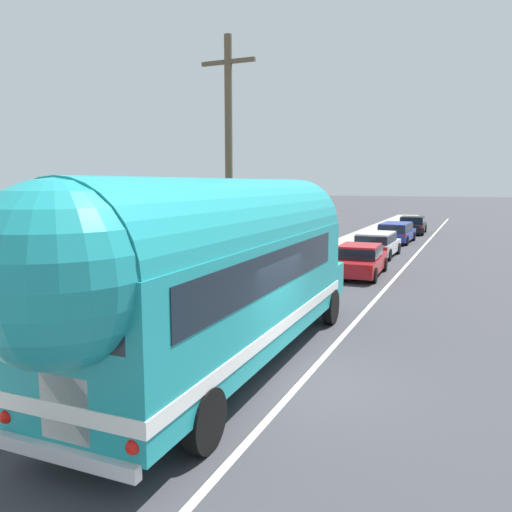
{
  "coord_description": "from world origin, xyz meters",
  "views": [
    {
      "loc": [
        3.11,
        -9.37,
        4.03
      ],
      "look_at": [
        -1.95,
        2.18,
        2.21
      ],
      "focal_mm": 35.58,
      "sensor_mm": 36.0,
      "label": 1
    }
  ],
  "objects_px": {
    "car_lead": "(360,259)",
    "car_third": "(396,231)",
    "painted_bus": "(219,268)",
    "utility_pole": "(229,170)",
    "car_second": "(377,243)",
    "car_fourth": "(412,224)"
  },
  "relations": [
    {
      "from": "utility_pole",
      "to": "car_lead",
      "type": "distance_m",
      "value": 8.66
    },
    {
      "from": "painted_bus",
      "to": "car_fourth",
      "type": "xyz_separation_m",
      "value": [
        0.0,
        33.07,
        -1.57
      ]
    },
    {
      "from": "car_second",
      "to": "car_third",
      "type": "relative_size",
      "value": 0.95
    },
    {
      "from": "utility_pole",
      "to": "car_third",
      "type": "relative_size",
      "value": 1.88
    },
    {
      "from": "painted_bus",
      "to": "car_second",
      "type": "distance_m",
      "value": 18.86
    },
    {
      "from": "car_third",
      "to": "car_fourth",
      "type": "distance_m",
      "value": 7.02
    },
    {
      "from": "painted_bus",
      "to": "car_fourth",
      "type": "distance_m",
      "value": 33.1
    },
    {
      "from": "utility_pole",
      "to": "car_second",
      "type": "bearing_deg",
      "value": 80.31
    },
    {
      "from": "utility_pole",
      "to": "car_lead",
      "type": "bearing_deg",
      "value": 70.25
    },
    {
      "from": "painted_bus",
      "to": "car_third",
      "type": "height_order",
      "value": "painted_bus"
    },
    {
      "from": "car_lead",
      "to": "car_fourth",
      "type": "relative_size",
      "value": 1.01
    },
    {
      "from": "utility_pole",
      "to": "car_second",
      "type": "height_order",
      "value": "utility_pole"
    },
    {
      "from": "painted_bus",
      "to": "car_fourth",
      "type": "relative_size",
      "value": 2.72
    },
    {
      "from": "painted_bus",
      "to": "car_third",
      "type": "xyz_separation_m",
      "value": [
        -0.22,
        26.05,
        -1.51
      ]
    },
    {
      "from": "painted_bus",
      "to": "car_second",
      "type": "bearing_deg",
      "value": 90.58
    },
    {
      "from": "painted_bus",
      "to": "car_lead",
      "type": "bearing_deg",
      "value": 89.23
    },
    {
      "from": "car_second",
      "to": "car_fourth",
      "type": "bearing_deg",
      "value": 89.23
    },
    {
      "from": "utility_pole",
      "to": "car_third",
      "type": "xyz_separation_m",
      "value": [
        2.25,
        20.65,
        -3.63
      ]
    },
    {
      "from": "car_second",
      "to": "car_fourth",
      "type": "distance_m",
      "value": 14.27
    },
    {
      "from": "utility_pole",
      "to": "car_second",
      "type": "distance_m",
      "value": 14.07
    },
    {
      "from": "car_lead",
      "to": "car_third",
      "type": "distance_m",
      "value": 13.28
    },
    {
      "from": "painted_bus",
      "to": "car_lead",
      "type": "height_order",
      "value": "painted_bus"
    }
  ]
}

